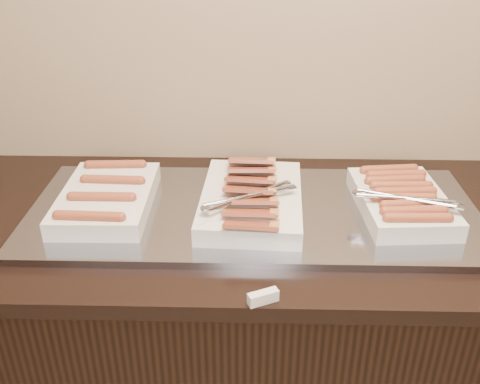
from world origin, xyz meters
name	(u,v)px	position (x,y,z in m)	size (l,w,h in m)	color
counter	(257,339)	(0.00, 2.13, 0.45)	(2.06, 0.76, 0.90)	black
warming_tray	(254,212)	(-0.02, 2.13, 0.91)	(1.20, 0.50, 0.02)	gray
dish_left	(107,198)	(-0.41, 2.13, 0.95)	(0.24, 0.35, 0.07)	silver
dish_center	(251,199)	(-0.02, 2.13, 0.95)	(0.28, 0.42, 0.09)	silver
dish_right	(402,200)	(0.37, 2.13, 0.95)	(0.27, 0.34, 0.08)	silver
label_holder	(263,297)	(0.00, 1.77, 0.91)	(0.07, 0.02, 0.03)	silver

